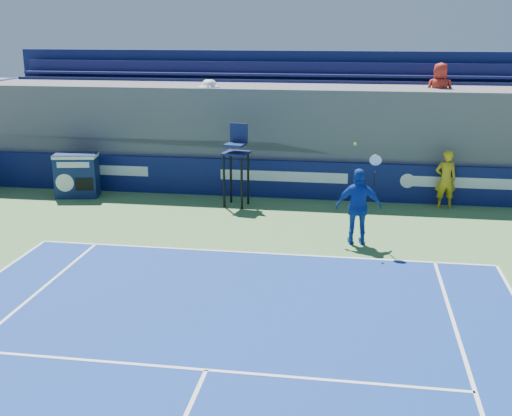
% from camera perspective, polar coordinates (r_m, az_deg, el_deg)
% --- Properties ---
extents(ball_person, '(0.69, 0.51, 1.74)m').
position_cam_1_polar(ball_person, '(19.80, 16.50, 2.47)').
color(ball_person, gold).
rests_on(ball_person, apron).
extents(back_hoarding, '(20.40, 0.21, 1.20)m').
position_cam_1_polar(back_hoarding, '(20.20, 2.47, 2.56)').
color(back_hoarding, '#0D154D').
rests_on(back_hoarding, ground).
extents(match_clock, '(1.42, 0.94, 1.40)m').
position_cam_1_polar(match_clock, '(21.04, -15.64, 2.91)').
color(match_clock, '#0E1C49').
rests_on(match_clock, ground).
extents(umpire_chair, '(0.81, 0.81, 2.48)m').
position_cam_1_polar(umpire_chair, '(19.10, -1.76, 4.63)').
color(umpire_chair, black).
rests_on(umpire_chair, ground).
extents(tennis_player, '(1.16, 0.55, 2.57)m').
position_cam_1_polar(tennis_player, '(15.99, 9.11, 0.12)').
color(tennis_player, '#133DA1').
rests_on(tennis_player, apron).
extents(stadium_seating, '(21.00, 4.05, 4.40)m').
position_cam_1_polar(stadium_seating, '(21.96, 3.12, 6.92)').
color(stadium_seating, '#57575D').
rests_on(stadium_seating, ground).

